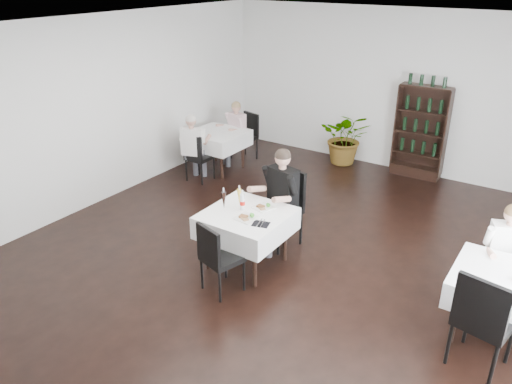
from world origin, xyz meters
TOP-DOWN VIEW (x-y plane):
  - room_shell at (0.00, 0.00)m, footprint 9.00×9.00m
  - wine_shelf at (0.60, 4.31)m, footprint 0.90×0.28m
  - main_table at (-0.30, 0.00)m, footprint 1.03×1.03m
  - left_table at (-2.70, 2.50)m, footprint 0.98×0.98m
  - right_table at (2.70, 0.30)m, footprint 0.98×0.98m
  - potted_tree at (-0.80, 4.20)m, footprint 1.17×1.08m
  - main_chair_far at (-0.21, 0.80)m, footprint 0.62×0.62m
  - main_chair_near at (-0.24, -0.70)m, footprint 0.52×0.52m
  - left_chair_far at (-2.60, 3.34)m, footprint 0.53×0.53m
  - left_chair_near at (-2.66, 1.83)m, footprint 0.42×0.43m
  - right_chair_near at (2.63, -0.32)m, footprint 0.58×0.58m
  - diner_main at (-0.20, 0.62)m, footprint 0.60×0.63m
  - diner_left_far at (-2.66, 2.99)m, footprint 0.52×0.55m
  - diner_left_near at (-2.72, 1.82)m, footprint 0.54×0.58m
  - diner_right_far at (2.62, 0.90)m, footprint 0.56×0.59m
  - plate_far at (-0.19, 0.23)m, footprint 0.29×0.29m
  - plate_near at (-0.20, -0.14)m, footprint 0.27×0.27m
  - pilsner_dark at (-0.61, -0.06)m, footprint 0.07×0.07m
  - pilsner_lager at (-0.53, 0.16)m, footprint 0.06×0.06m
  - coke_bottle at (-0.40, 0.05)m, footprint 0.07×0.07m
  - napkin_cutlery at (0.02, -0.16)m, footprint 0.24×0.22m

SIDE VIEW (x-z plane):
  - left_chair_near at x=-2.66m, z-range 0.06..0.98m
  - main_chair_near at x=-0.24m, z-range 0.07..0.99m
  - potted_tree at x=-0.80m, z-range 0.00..1.07m
  - left_chair_far at x=-2.60m, z-range 0.07..1.01m
  - left_table at x=-2.70m, z-range 0.24..1.01m
  - right_table at x=2.70m, z-range 0.24..1.01m
  - main_table at x=-0.30m, z-range 0.24..1.01m
  - right_chair_near at x=2.63m, z-range 0.08..1.17m
  - main_chair_far at x=-0.21m, z-range 0.08..1.17m
  - diner_left_far at x=-2.66m, z-range 0.10..1.35m
  - diner_right_far at x=2.62m, z-range 0.10..1.38m
  - diner_left_near at x=-2.72m, z-range 0.10..1.38m
  - napkin_cutlery at x=0.02m, z-range 0.77..0.79m
  - plate_far at x=-0.19m, z-range 0.75..0.82m
  - plate_near at x=-0.20m, z-range 0.75..0.83m
  - diner_main at x=-0.20m, z-range 0.12..1.57m
  - wine_shelf at x=0.60m, z-range -0.03..1.72m
  - coke_bottle at x=-0.40m, z-range 0.74..1.01m
  - pilsner_lager at x=-0.53m, z-range 0.75..1.01m
  - pilsner_dark at x=-0.61m, z-range 0.74..1.04m
  - room_shell at x=0.00m, z-range -3.00..6.00m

